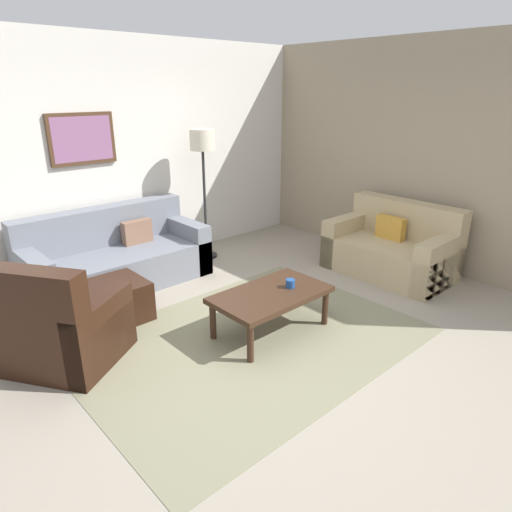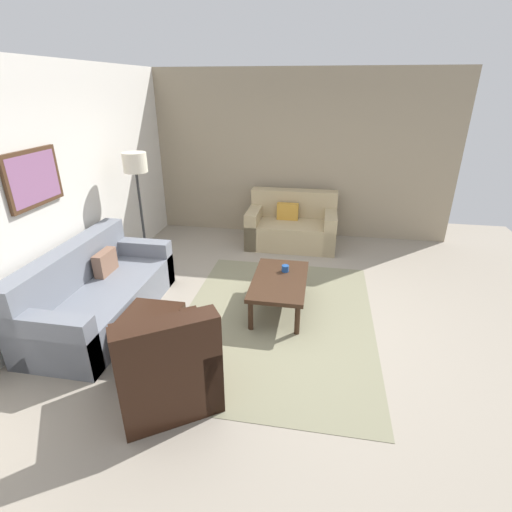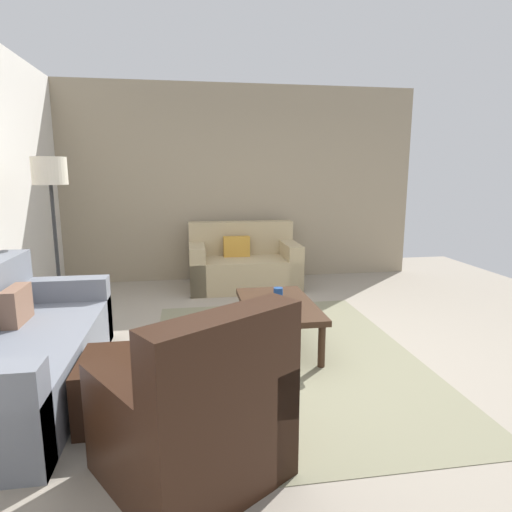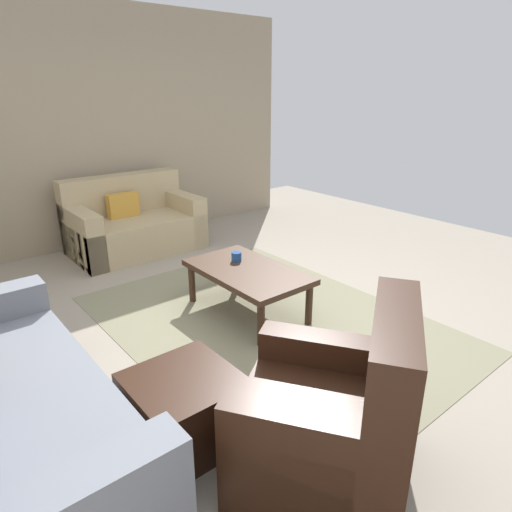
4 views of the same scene
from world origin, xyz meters
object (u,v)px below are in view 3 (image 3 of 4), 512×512
ottoman (125,386)px  cup (278,292)px  couch_main (5,355)px  lamp_standing (51,189)px  couch_loveseat (243,265)px  armchair_leather (199,425)px  coffee_table (278,308)px

ottoman → cup: cup is taller
couch_main → lamp_standing: lamp_standing is taller
couch_main → couch_loveseat: (2.74, -2.05, 0.00)m
couch_main → ottoman: 0.97m
couch_loveseat → ottoman: (-3.15, 1.17, -0.10)m
ottoman → cup: 1.75m
ottoman → lamp_standing: lamp_standing is taller
couch_loveseat → ottoman: size_ratio=2.63×
armchair_leather → coffee_table: 1.83m
couch_main → couch_loveseat: same height
lamp_standing → cup: bearing=-104.9°
ottoman → coffee_table: 1.56m
lamp_standing → couch_main: bearing=179.2°
cup → ottoman: bearing=133.2°
armchair_leather → cup: armchair_leather is taller
armchair_leather → lamp_standing: 2.98m
couch_loveseat → coffee_table: size_ratio=1.34×
ottoman → armchair_leather: bearing=-146.6°
couch_loveseat → armchair_leather: armchair_leather is taller
couch_loveseat → lamp_standing: size_ratio=0.86×
armchair_leather → lamp_standing: (2.43, 1.31, 1.10)m
couch_main → lamp_standing: bearing=-0.8°
lamp_standing → coffee_table: bearing=-110.5°
couch_loveseat → cup: size_ratio=16.49×
couch_main → couch_loveseat: 3.42m
coffee_table → lamp_standing: size_ratio=0.64×
cup → armchair_leather: bearing=156.8°
armchair_leather → lamp_standing: lamp_standing is taller
coffee_table → lamp_standing: (0.77, 2.07, 1.05)m
ottoman → lamp_standing: (1.74, 0.85, 1.21)m
couch_main → coffee_table: bearing=-75.0°
couch_loveseat → lamp_standing: (-1.41, 2.03, 1.11)m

